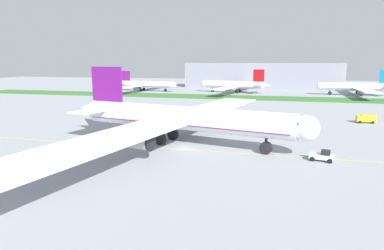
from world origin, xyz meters
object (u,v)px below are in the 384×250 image
Objects in this scene: parked_airliner_far_right at (357,87)px; pushback_tug at (323,156)px; service_truck_fuel_bowser at (104,104)px; parked_airliner_far_centre at (235,85)px; airliner_foreground at (178,118)px; parked_airliner_far_left at (145,84)px; service_truck_baggage_loader at (366,119)px; ground_crew_wingwalker_port at (102,136)px.

pushback_tug is at bearing -103.79° from parked_airliner_far_right.
parked_airliner_far_centre is (45.12, 79.58, 3.44)m from service_truck_fuel_bowser.
airliner_foreground is 72.46m from service_truck_fuel_bowser.
parked_airliner_far_centre is (58.09, 1.68, 0.52)m from parked_airliner_far_left.
service_truck_baggage_loader is 0.08× the size of parked_airliner_far_centre.
service_truck_baggage_loader is 0.08× the size of parked_airliner_far_right.
parked_airliner_far_centre is (-3.43, 133.17, -1.11)m from airliner_foreground.
parked_airliner_far_right is at bearing 0.79° from parked_airliner_far_left.
parked_airliner_far_centre reaches higher than pushback_tug.
pushback_tug is (30.98, -6.79, -4.98)m from airliner_foreground.
service_truck_fuel_bowser is (-29.52, 55.00, 0.50)m from ground_crew_wingwalker_port.
service_truck_fuel_bowser is 0.07× the size of parked_airliner_far_centre.
ground_crew_wingwalker_port is (-19.03, -1.40, -5.05)m from airliner_foreground.
pushback_tug is at bearing -12.36° from airliner_foreground.
parked_airliner_far_left is 1.02× the size of parked_airliner_far_right.
airliner_foreground reaches higher than parked_airliner_far_right.
parked_airliner_far_centre is (-34.41, 139.96, 3.86)m from pushback_tug.
parked_airliner_far_right is (126.85, 1.76, 0.49)m from parked_airliner_far_left.
ground_crew_wingwalker_port is at bearing 173.85° from pushback_tug.
pushback_tug is 144.23m from parked_airliner_far_right.
parked_airliner_far_left is 126.87m from parked_airliner_far_right.
ground_crew_wingwalker_port is at bearing -72.27° from parked_airliner_far_left.
service_truck_fuel_bowser is at bearing 132.17° from airliner_foreground.
parked_airliner_far_right is (16.18, 93.11, 3.45)m from service_truck_baggage_loader.
airliner_foreground is 145.17m from parked_airliner_far_left.
service_truck_fuel_bowser is 0.07× the size of parked_airliner_far_right.
pushback_tug is 50.32m from service_truck_baggage_loader.
airliner_foreground is 32.10m from pushback_tug.
ground_crew_wingwalker_port is 79.84m from service_truck_baggage_loader.
pushback_tug is 166.39m from parked_airliner_far_left.
parked_airliner_far_centre is at bearing -179.94° from parked_airliner_far_right.
pushback_tug is 1.12× the size of service_truck_baggage_loader.
pushback_tug is 0.09× the size of parked_airliner_far_right.
service_truck_baggage_loader is 106.92m from parked_airliner_far_centre.
parked_airliner_far_left reaches higher than service_truck_baggage_loader.
service_truck_fuel_bowser is at bearing -145.03° from parked_airliner_far_right.
pushback_tug is 144.18m from parked_airliner_far_centre.
parked_airliner_far_centre is at bearing 83.39° from ground_crew_wingwalker_port.
parked_airliner_far_right is at bearing 57.93° from ground_crew_wingwalker_port.
airliner_foreground is at bearing -116.12° from parked_airliner_far_right.
parked_airliner_far_centre is at bearing 119.48° from service_truck_baggage_loader.
parked_airliner_far_left is at bearing 115.07° from airliner_foreground.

